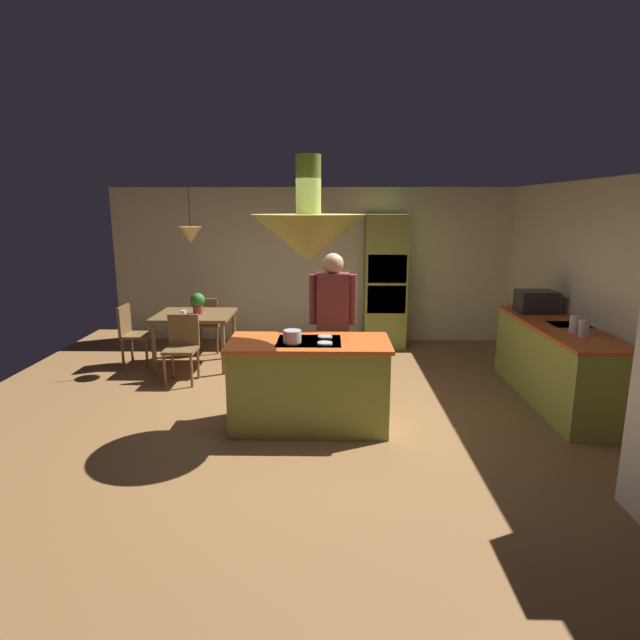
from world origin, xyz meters
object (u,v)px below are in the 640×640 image
at_px(kitchen_island, 309,384).
at_px(cooking_pot_on_cooktop, 292,336).
at_px(cup_on_table, 184,314).
at_px(canister_sugar, 576,324).
at_px(person_at_island, 333,318).
at_px(chair_at_corner, 132,331).
at_px(microwave_on_counter, 536,302).
at_px(potted_plant_on_table, 198,302).
at_px(canister_flour, 584,328).
at_px(chair_facing_island, 182,344).
at_px(dining_table, 195,320).
at_px(chair_by_back_wall, 207,321).
at_px(oven_tower, 385,281).

distance_m(kitchen_island, cooking_pot_on_cooktop, 0.57).
bearing_deg(cup_on_table, canister_sugar, -17.59).
bearing_deg(canister_sugar, person_at_island, 174.17).
distance_m(person_at_island, chair_at_corner, 3.23).
relative_size(kitchen_island, cooking_pot_on_cooktop, 9.07).
bearing_deg(microwave_on_counter, potted_plant_on_table, 172.57).
relative_size(potted_plant_on_table, canister_flour, 1.64).
bearing_deg(kitchen_island, cooking_pot_on_cooktop, -140.91).
distance_m(chair_facing_island, canister_flour, 4.72).
xyz_separation_m(person_at_island, cooking_pot_on_cooktop, (-0.40, -0.79, -0.01)).
relative_size(microwave_on_counter, cooking_pot_on_cooktop, 2.56).
xyz_separation_m(dining_table, chair_facing_island, (0.00, -0.69, -0.16)).
bearing_deg(chair_by_back_wall, kitchen_island, 121.37).
distance_m(person_at_island, cup_on_table, 2.37).
relative_size(kitchen_island, chair_at_corner, 1.88).
xyz_separation_m(chair_at_corner, canister_flour, (5.45, -1.88, 0.50)).
height_order(cup_on_table, cooking_pot_on_cooktop, cooking_pot_on_cooktop).
xyz_separation_m(oven_tower, chair_at_corner, (-3.71, -1.14, -0.56)).
height_order(chair_at_corner, microwave_on_counter, microwave_on_counter).
xyz_separation_m(potted_plant_on_table, cup_on_table, (-0.15, -0.22, -0.12)).
distance_m(person_at_island, canister_flour, 2.64).
distance_m(dining_table, chair_at_corner, 0.92).
xyz_separation_m(chair_at_corner, cooking_pot_on_cooktop, (2.45, -2.23, 0.49)).
relative_size(kitchen_island, dining_table, 1.53).
distance_m(cup_on_table, canister_sugar, 4.86).
bearing_deg(chair_facing_island, person_at_island, -21.05).
height_order(potted_plant_on_table, canister_flour, canister_flour).
height_order(dining_table, chair_by_back_wall, chair_by_back_wall).
height_order(dining_table, microwave_on_counter, microwave_on_counter).
relative_size(person_at_island, potted_plant_on_table, 5.80).
relative_size(chair_by_back_wall, microwave_on_counter, 1.89).
xyz_separation_m(person_at_island, chair_at_corner, (-2.85, 1.44, -0.50)).
relative_size(chair_at_corner, potted_plant_on_table, 2.90).
bearing_deg(cooking_pot_on_cooktop, cup_on_table, 129.23).
height_order(cup_on_table, canister_sugar, canister_sugar).
relative_size(oven_tower, chair_at_corner, 2.44).
distance_m(dining_table, chair_facing_island, 0.71).
xyz_separation_m(chair_facing_island, potted_plant_on_table, (0.06, 0.67, 0.42)).
height_order(kitchen_island, oven_tower, oven_tower).
bearing_deg(canister_flour, chair_at_corner, 160.96).
xyz_separation_m(kitchen_island, cooking_pot_on_cooktop, (-0.16, -0.13, 0.53)).
height_order(dining_table, person_at_island, person_at_island).
bearing_deg(microwave_on_counter, person_at_island, -162.20).
height_order(canister_flour, microwave_on_counter, microwave_on_counter).
bearing_deg(chair_by_back_wall, microwave_on_counter, 164.13).
bearing_deg(oven_tower, canister_flour, -60.09).
bearing_deg(person_at_island, microwave_on_counter, 17.80).
height_order(person_at_island, microwave_on_counter, person_at_island).
xyz_separation_m(kitchen_island, potted_plant_on_table, (-1.64, 2.08, 0.47)).
bearing_deg(chair_at_corner, chair_facing_island, -127.09).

